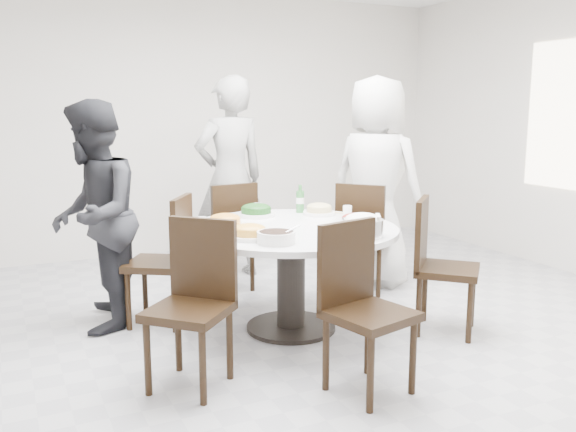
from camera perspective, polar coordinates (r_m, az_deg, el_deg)
name	(u,v)px	position (r m, az deg, el deg)	size (l,w,h in m)	color
floor	(320,339)	(4.30, 3.01, -11.38)	(6.00, 6.00, 0.01)	#AEAEB3
wall_back	(191,123)	(6.79, -9.07, 8.56)	(6.00, 0.01, 2.80)	silver
dining_table	(291,279)	(4.35, 0.28, -5.88)	(1.50, 1.50, 0.75)	white
chair_ne	(366,236)	(5.30, 7.27, -1.91)	(0.42, 0.42, 0.95)	black
chair_n	(225,236)	(5.30, -5.90, -1.89)	(0.42, 0.42, 0.95)	black
chair_nw	(158,261)	(4.55, -12.09, -4.10)	(0.42, 0.42, 0.95)	black
chair_sw	(188,307)	(3.49, -9.30, -8.41)	(0.42, 0.42, 0.95)	black
chair_s	(370,311)	(3.42, 7.70, -8.78)	(0.42, 0.42, 0.95)	black
chair_se	(448,267)	(4.43, 14.72, -4.61)	(0.42, 0.42, 0.95)	black
diner_right	(376,182)	(5.46, 8.25, 3.19)	(0.90, 0.59, 1.85)	silver
diner_middle	(230,178)	(5.65, -5.44, 3.54)	(0.68, 0.44, 1.86)	black
diner_left	(94,216)	(4.51, -17.71, -0.04)	(0.79, 0.62, 1.63)	black
dish_greens	(256,211)	(4.68, -2.99, 0.45)	(0.29, 0.29, 0.08)	white
dish_pale	(319,211)	(4.74, 2.93, 0.50)	(0.25, 0.25, 0.07)	white
dish_orange	(225,222)	(4.27, -5.91, -0.56)	(0.28, 0.28, 0.07)	white
dish_redbrown	(357,222)	(4.29, 6.43, -0.58)	(0.27, 0.27, 0.07)	white
dish_tofu	(249,233)	(3.89, -3.63, -1.62)	(0.27, 0.27, 0.07)	white
rice_bowl	(362,228)	(3.97, 6.98, -1.10)	(0.27, 0.27, 0.11)	silver
soup_bowl	(276,237)	(3.76, -1.11, -2.00)	(0.24, 0.24, 0.07)	white
beverage_bottle	(300,199)	(4.83, 1.14, 1.63)	(0.06, 0.06, 0.22)	#2C6F33
tea_cups	(252,208)	(4.82, -3.35, 0.75)	(0.07, 0.07, 0.08)	white
chopsticks	(256,211)	(4.89, -3.02, 0.49)	(0.24, 0.04, 0.01)	tan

